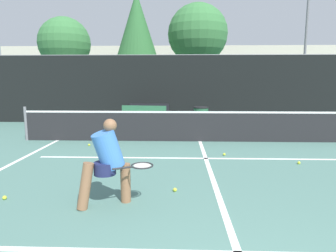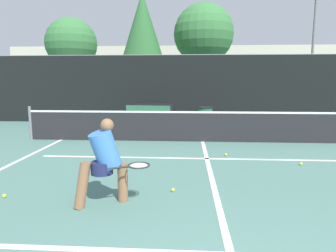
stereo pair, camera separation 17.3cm
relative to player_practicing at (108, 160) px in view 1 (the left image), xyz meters
The scene contains 19 objects.
court_service_line 3.37m from the player_practicing, 57.96° to the left, with size 8.25×0.10×0.01m, color white.
court_center_mark 2.59m from the player_practicing, 45.48° to the left, with size 0.10×6.08×0.01m, color white.
court_sideline_left 3.36m from the player_practicing, 147.20° to the left, with size 0.10×7.08×0.01m, color white.
net 5.13m from the player_practicing, 70.04° to the left, with size 11.09×0.09×1.07m.
fence_back 9.02m from the player_practicing, 78.78° to the left, with size 24.00×0.06×2.97m.
player_practicing is the anchor object (origin of this frame).
tennis_ball_scattered_0 4.56m from the player_practicing, 31.62° to the left, with size 0.07×0.07×0.07m, color #D1E033.
tennis_ball_scattered_2 4.39m from the player_practicing, 110.56° to the left, with size 0.07×0.07×0.07m, color #D1E033.
tennis_ball_scattered_4 1.87m from the player_practicing, behind, with size 0.07×0.07×0.07m, color #D1E033.
tennis_ball_scattered_5 3.89m from the player_practicing, 54.03° to the left, with size 0.07×0.07×0.07m, color #D1E033.
tennis_ball_scattered_6 1.36m from the player_practicing, 29.75° to the left, with size 0.07×0.07×0.07m, color #D1E033.
courtside_bench 7.60m from the player_practicing, 92.59° to the left, with size 1.87×0.58×0.86m.
trash_bin 7.83m from the player_practicing, 75.38° to the left, with size 0.61×0.61×0.83m.
parked_car 10.82m from the player_practicing, 91.10° to the left, with size 1.73×4.36×1.42m.
floodlight_mast 18.49m from the player_practicing, 59.53° to the left, with size 1.10×0.24×7.46m.
tree_west 14.72m from the player_practicing, 95.83° to the left, with size 2.63×2.63×7.02m.
tree_mid 17.15m from the player_practicing, 112.40° to the left, with size 3.36×3.36×5.90m.
tree_east 15.79m from the player_practicing, 81.51° to the left, with size 3.74×3.74×6.59m.
building_far 26.27m from the player_practicing, 86.17° to the left, with size 36.00×2.40×5.07m, color beige.
Camera 1 is at (-0.68, -1.37, 1.94)m, focal length 32.00 mm.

